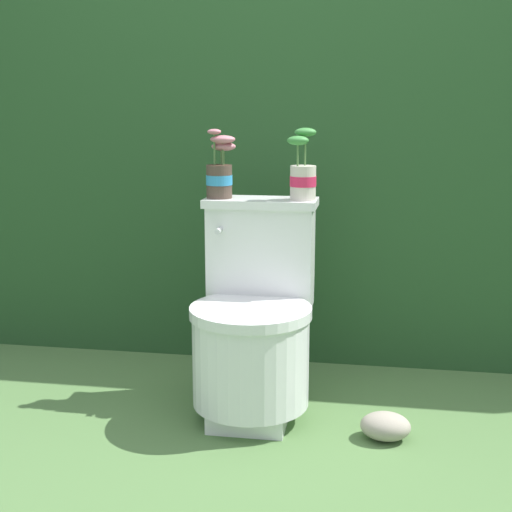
{
  "coord_description": "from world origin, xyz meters",
  "views": [
    {
      "loc": [
        0.33,
        -2.32,
        1.12
      ],
      "look_at": [
        -0.08,
        0.15,
        0.58
      ],
      "focal_mm": 50.0,
      "sensor_mm": 36.0,
      "label": 1
    }
  ],
  "objects_px": {
    "toilet": "(254,328)",
    "garden_stone": "(385,426)",
    "potted_plant_midleft": "(303,175)",
    "potted_plant_left": "(220,172)"
  },
  "relations": [
    {
      "from": "toilet",
      "to": "potted_plant_midleft",
      "type": "height_order",
      "value": "potted_plant_midleft"
    },
    {
      "from": "potted_plant_midleft",
      "to": "potted_plant_left",
      "type": "bearing_deg",
      "value": 178.34
    },
    {
      "from": "toilet",
      "to": "garden_stone",
      "type": "distance_m",
      "value": 0.57
    },
    {
      "from": "garden_stone",
      "to": "potted_plant_midleft",
      "type": "bearing_deg",
      "value": 138.07
    },
    {
      "from": "potted_plant_left",
      "to": "potted_plant_midleft",
      "type": "distance_m",
      "value": 0.31
    },
    {
      "from": "toilet",
      "to": "potted_plant_midleft",
      "type": "relative_size",
      "value": 2.99
    },
    {
      "from": "potted_plant_left",
      "to": "garden_stone",
      "type": "height_order",
      "value": "potted_plant_left"
    },
    {
      "from": "garden_stone",
      "to": "toilet",
      "type": "bearing_deg",
      "value": 163.55
    },
    {
      "from": "toilet",
      "to": "potted_plant_left",
      "type": "xyz_separation_m",
      "value": [
        -0.15,
        0.16,
        0.55
      ]
    },
    {
      "from": "toilet",
      "to": "garden_stone",
      "type": "relative_size",
      "value": 4.55
    }
  ]
}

